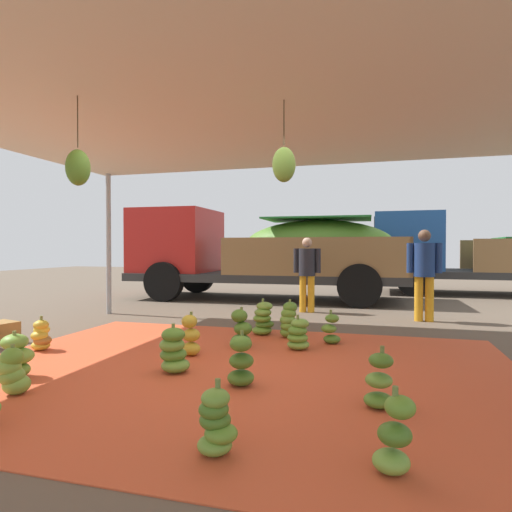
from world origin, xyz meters
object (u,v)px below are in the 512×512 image
banana_bunch_3 (298,335)px  banana_bunch_14 (241,363)px  cargo_truck_main (262,251)px  banana_bunch_1 (15,358)px  crate_0 (2,332)px  banana_bunch_2 (241,330)px  banana_bunch_0 (216,423)px  banana_bunch_13 (191,337)px  banana_bunch_7 (289,321)px  worker_0 (307,269)px  worker_1 (424,268)px  banana_bunch_9 (41,336)px  banana_bunch_4 (12,373)px  banana_bunch_6 (174,351)px  banana_bunch_10 (331,330)px  banana_bunch_8 (379,383)px  cargo_truck_far (483,254)px  banana_bunch_11 (263,319)px  banana_bunch_5 (395,438)px

banana_bunch_3 → banana_bunch_14: size_ratio=0.86×
banana_bunch_14 → cargo_truck_main: bearing=103.3°
banana_bunch_1 → cargo_truck_main: bearing=85.3°
cargo_truck_main → crate_0: bearing=-109.6°
banana_bunch_1 → banana_bunch_2: 2.67m
banana_bunch_0 → banana_bunch_13: size_ratio=0.91×
banana_bunch_7 → banana_bunch_14: 2.39m
banana_bunch_3 → worker_0: size_ratio=0.29×
banana_bunch_0 → banana_bunch_2: size_ratio=0.91×
banana_bunch_3 → worker_1: (1.82, 2.90, 0.79)m
banana_bunch_9 → banana_bunch_14: bearing=-13.5°
worker_0 → crate_0: (-3.73, -4.13, -0.77)m
banana_bunch_4 → banana_bunch_14: bearing=22.6°
banana_bunch_6 → cargo_truck_main: size_ratio=0.07×
banana_bunch_13 → banana_bunch_10: bearing=35.6°
banana_bunch_2 → banana_bunch_7: (0.49, 0.80, 0.01)m
banana_bunch_8 → worker_1: size_ratio=0.31×
banana_bunch_2 → banana_bunch_3: banana_bunch_2 is taller
banana_bunch_2 → banana_bunch_8: 2.55m
banana_bunch_4 → banana_bunch_7: 3.72m
cargo_truck_far → worker_1: cargo_truck_far is taller
banana_bunch_8 → worker_1: (0.79, 4.80, 0.76)m
banana_bunch_6 → banana_bunch_14: size_ratio=0.98×
banana_bunch_1 → cargo_truck_main: 7.66m
banana_bunch_7 → banana_bunch_11: bearing=164.2°
cargo_truck_main → banana_bunch_14: bearing=-76.7°
banana_bunch_9 → banana_bunch_13: banana_bunch_13 is taller
banana_bunch_13 → worker_1: (3.06, 3.57, 0.74)m
cargo_truck_main → banana_bunch_7: bearing=-70.6°
cargo_truck_main → crate_0: 6.67m
banana_bunch_10 → banana_bunch_0: bearing=-95.9°
banana_bunch_1 → banana_bunch_5: size_ratio=0.94×
banana_bunch_4 → worker_0: worker_0 is taller
banana_bunch_8 → worker_0: 5.59m
banana_bunch_8 → worker_1: worker_1 is taller
banana_bunch_4 → banana_bunch_8: (3.22, 0.57, 0.01)m
banana_bunch_2 → cargo_truck_far: bearing=60.9°
banana_bunch_5 → banana_bunch_0: bearing=-176.7°
banana_bunch_1 → banana_bunch_3: size_ratio=1.06×
banana_bunch_11 → cargo_truck_main: 4.96m
banana_bunch_8 → worker_0: worker_0 is taller
banana_bunch_2 → banana_bunch_10: (1.14, 0.58, -0.05)m
banana_bunch_11 → worker_1: bearing=39.2°
banana_bunch_14 → banana_bunch_6: bearing=162.9°
banana_bunch_1 → banana_bunch_5: banana_bunch_5 is taller
banana_bunch_1 → worker_0: bearing=68.7°
banana_bunch_4 → banana_bunch_2: bearing=59.1°
banana_bunch_4 → cargo_truck_far: 12.44m
banana_bunch_11 → banana_bunch_10: bearing=-17.9°
banana_bunch_8 → banana_bunch_10: (-0.65, 2.39, -0.02)m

